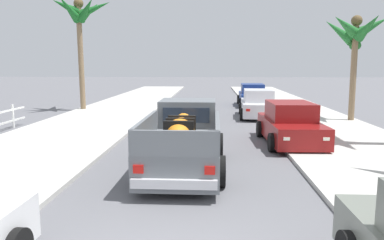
% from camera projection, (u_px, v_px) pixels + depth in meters
% --- Properties ---
extents(sidewalk_left, '(5.05, 60.00, 0.12)m').
position_uv_depth(sidewalk_left, '(82.00, 127.00, 17.17)').
color(sidewalk_left, beige).
rests_on(sidewalk_left, ground).
extents(sidewalk_right, '(5.05, 60.00, 0.12)m').
position_uv_depth(sidewalk_right, '(322.00, 129.00, 16.61)').
color(sidewalk_right, beige).
rests_on(sidewalk_right, ground).
extents(curb_left, '(0.16, 60.00, 0.10)m').
position_uv_depth(curb_left, '(106.00, 127.00, 17.11)').
color(curb_left, silver).
rests_on(curb_left, ground).
extents(curb_right, '(0.16, 60.00, 0.10)m').
position_uv_depth(curb_right, '(297.00, 129.00, 16.67)').
color(curb_right, silver).
rests_on(curb_right, ground).
extents(pickup_truck, '(2.25, 5.23, 1.80)m').
position_uv_depth(pickup_truck, '(184.00, 140.00, 10.41)').
color(pickup_truck, slate).
rests_on(pickup_truck, ground).
extents(car_left_near, '(2.13, 4.30, 1.54)m').
position_uv_depth(car_left_near, '(252.00, 96.00, 26.24)').
color(car_left_near, navy).
rests_on(car_left_near, ground).
extents(car_left_mid, '(2.12, 4.30, 1.54)m').
position_uv_depth(car_left_mid, '(290.00, 125.00, 13.67)').
color(car_left_mid, maroon).
rests_on(car_left_mid, ground).
extents(car_right_mid, '(2.20, 4.33, 1.54)m').
position_uv_depth(car_right_mid, '(258.00, 104.00, 20.49)').
color(car_right_mid, silver).
rests_on(car_right_mid, ground).
extents(palm_tree_left_fore, '(3.64, 4.17, 6.91)m').
position_uv_depth(palm_tree_left_fore, '(80.00, 16.00, 22.62)').
color(palm_tree_left_fore, '#846B4C').
rests_on(palm_tree_left_fore, ground).
extents(palm_tree_right_mid, '(3.12, 3.60, 5.37)m').
position_uv_depth(palm_tree_right_mid, '(355.00, 34.00, 18.34)').
color(palm_tree_right_mid, '#846B4C').
rests_on(palm_tree_right_mid, ground).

